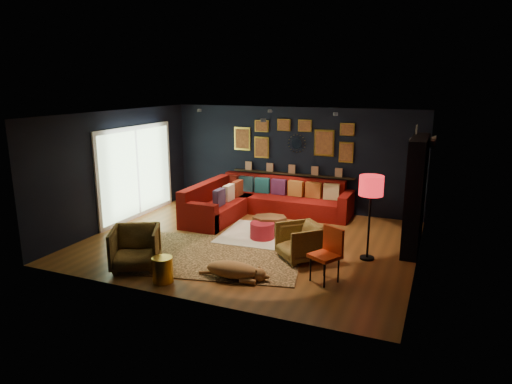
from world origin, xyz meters
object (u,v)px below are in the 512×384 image
at_px(orange_chair, 328,250).
at_px(floor_lamp, 371,190).
at_px(armchair_left, 135,246).
at_px(dog, 232,267).
at_px(coffee_table, 270,220).
at_px(armchair_right, 301,240).
at_px(gold_stool, 163,270).
at_px(pouf, 262,230).
at_px(sectional, 257,202).

height_order(orange_chair, floor_lamp, floor_lamp).
distance_m(armchair_left, dog, 1.79).
relative_size(coffee_table, orange_chair, 0.98).
relative_size(armchair_right, orange_chair, 0.83).
bearing_deg(dog, gold_stool, -154.90).
xyz_separation_m(armchair_right, floor_lamp, (1.14, 0.50, 0.95)).
relative_size(gold_stool, dog, 0.34).
height_order(pouf, armchair_right, armchair_right).
bearing_deg(coffee_table, sectional, 123.20).
height_order(pouf, dog, dog).
bearing_deg(armchair_left, floor_lamp, 0.41).
distance_m(armchair_right, floor_lamp, 1.57).
bearing_deg(armchair_left, armchair_right, 2.34).
relative_size(pouf, armchair_right, 0.67).
bearing_deg(orange_chair, floor_lamp, 99.74).
height_order(floor_lamp, dog, floor_lamp).
height_order(armchair_left, orange_chair, orange_chair).
distance_m(sectional, armchair_right, 3.01).
relative_size(coffee_table, pouf, 1.76).
relative_size(pouf, orange_chair, 0.56).
xyz_separation_m(pouf, armchair_left, (-1.49, -2.25, 0.21)).
bearing_deg(pouf, dog, -82.45).
bearing_deg(sectional, gold_stool, -89.07).
bearing_deg(sectional, floor_lamp, -31.76).
height_order(gold_stool, orange_chair, orange_chair).
distance_m(pouf, armchair_right, 1.32).
bearing_deg(coffee_table, armchair_left, -120.51).
xyz_separation_m(orange_chair, floor_lamp, (0.45, 1.21, 0.79)).
distance_m(armchair_right, dog, 1.49).
height_order(pouf, floor_lamp, floor_lamp).
xyz_separation_m(pouf, dog, (0.27, -2.00, 0.02)).
xyz_separation_m(armchair_right, dog, (-0.80, -1.25, -0.16)).
xyz_separation_m(gold_stool, orange_chair, (2.48, 1.09, 0.32)).
relative_size(sectional, floor_lamp, 2.16).
height_order(armchair_right, dog, armchair_right).
height_order(sectional, coffee_table, sectional).
xyz_separation_m(sectional, coffee_table, (0.83, -1.27, 0.01)).
xyz_separation_m(coffee_table, armchair_right, (1.03, -1.09, 0.04)).
bearing_deg(dog, orange_chair, 16.29).
bearing_deg(dog, armchair_left, -175.70).
height_order(gold_stool, dog, gold_stool).
relative_size(pouf, gold_stool, 1.19).
bearing_deg(armchair_left, gold_stool, -49.53).
bearing_deg(floor_lamp, armchair_left, -151.58).
bearing_deg(floor_lamp, sectional, 148.24).
distance_m(gold_stool, orange_chair, 2.73).
bearing_deg(sectional, dog, -73.58).
xyz_separation_m(gold_stool, floor_lamp, (2.94, 2.30, 1.12)).
bearing_deg(pouf, armchair_right, -35.34).
bearing_deg(gold_stool, floor_lamp, 38.08).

